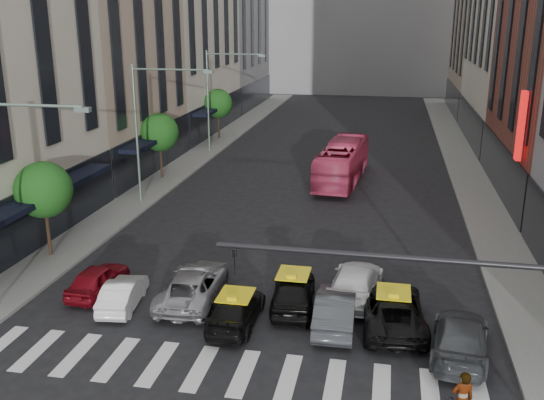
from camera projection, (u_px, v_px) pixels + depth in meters
The scene contains 23 objects.
ground at pixel (215, 396), 20.05m from camera, with size 160.00×160.00×0.00m, color black.
sidewalk_left at pixel (183, 166), 50.30m from camera, with size 3.00×96.00×0.15m, color slate.
sidewalk_right at pixel (471, 180), 46.08m from camera, with size 3.00×96.00×0.15m, color slate.
building_left_b at pixel (98, 17), 45.95m from camera, with size 8.00×16.00×24.00m, color tan.
tree_near at pixel (44, 190), 30.53m from camera, with size 2.88×2.88×4.95m.
tree_mid at pixel (160, 132), 45.55m from camera, with size 2.88×2.88×4.95m.
tree_far at pixel (218, 103), 60.57m from camera, with size 2.88×2.88×4.95m.
streetlamp_mid at pixel (149, 116), 38.94m from camera, with size 5.38×0.25×9.00m.
streetlamp_far at pixel (218, 88), 53.96m from camera, with size 5.38×0.25×9.00m.
traffic_signal at pixel (474, 309), 16.39m from camera, with size 10.10×0.20×6.00m.
liberty_sign at pixel (521, 126), 34.76m from camera, with size 0.30×0.70×4.00m.
car_red at pixel (98, 279), 27.37m from camera, with size 1.57×3.90×1.33m, color maroon.
car_white_front at pixel (123, 293), 26.08m from camera, with size 1.31×3.75×1.23m, color white.
car_silver at pixel (193, 286), 26.50m from camera, with size 2.43×5.27×1.47m, color #97979C.
taxi_left at pixel (236, 310), 24.58m from camera, with size 1.79×4.39×1.27m, color black.
taxi_center at pixel (293, 290), 25.99m from camera, with size 1.81×4.50×1.53m, color black.
car_grey_mid at pixel (336, 309), 24.45m from camera, with size 1.57×4.50×1.48m, color #36383C.
taxi_right at pixel (393, 309), 24.41m from camera, with size 2.45×5.31×1.48m, color black.
car_grey_curb at pixel (460, 338), 22.31m from camera, with size 1.98×4.88×1.41m, color #45494E.
car_row2_left at pixel (200, 278), 27.61m from camera, with size 1.32×3.78×1.25m, color #9C9DA2.
car_row2_right at pixel (356, 282), 26.91m from camera, with size 2.07×5.10×1.48m, color white.
bus at pixel (342, 162), 45.50m from camera, with size 2.54×10.85×3.02m, color #DD416B.
rider at pixel (464, 379), 17.76m from camera, with size 0.67×0.44×1.84m, color gray.
Camera 1 is at (5.15, -16.60, 12.08)m, focal length 40.00 mm.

